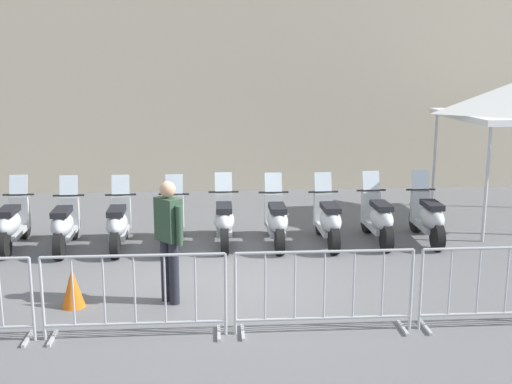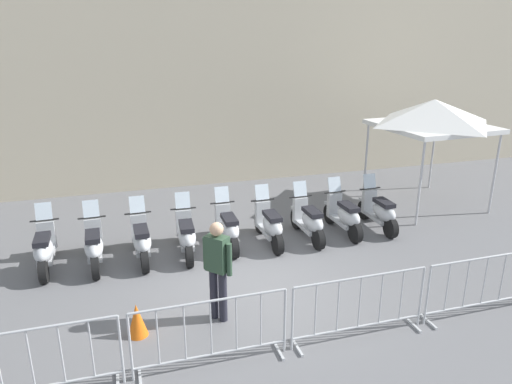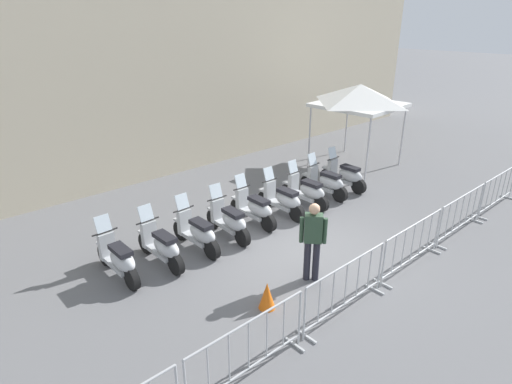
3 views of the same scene
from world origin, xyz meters
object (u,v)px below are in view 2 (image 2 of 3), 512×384
Objects in this scene: motorcycle_1 at (94,246)px; motorcycle_5 at (270,225)px; motorcycle_3 at (186,236)px; canopy_tent at (433,114)px; officer_near_row_end at (218,266)px; motorcycle_0 at (45,249)px; motorcycle_2 at (141,241)px; barrier_segment_4 at (484,285)px; motorcycle_7 at (344,216)px; barrier_segment_1 at (31,365)px; barrier_segment_3 at (359,307)px; motorcycle_4 at (228,228)px; motorcycle_8 at (379,212)px; motorcycle_6 at (309,221)px; barrier_segment_2 at (211,334)px; traffic_cone at (137,320)px.

motorcycle_5 is (3.74, -0.24, 0.00)m from motorcycle_1.
canopy_tent is at bearing 6.87° from motorcycle_3.
motorcycle_0 is at bearing 133.65° from officer_near_row_end.
officer_near_row_end is (0.89, -2.63, 0.53)m from motorcycle_2.
motorcycle_1 and motorcycle_3 have the same top height.
motorcycle_2 is 1.00× the size of motorcycle_5.
canopy_tent reaches higher than motorcycle_5.
motorcycle_2 is 0.77× the size of barrier_segment_4.
barrier_segment_1 is at bearing -153.02° from motorcycle_7.
motorcycle_2 is at bearing -174.48° from canopy_tent.
motorcycle_7 is at bearing -3.21° from motorcycle_1.
motorcycle_3 and motorcycle_7 have the same top height.
officer_near_row_end reaches higher than motorcycle_5.
motorcycle_5 and motorcycle_7 have the same top height.
officer_near_row_end is at bearing 146.51° from barrier_segment_3.
motorcycle_4 is 1.00× the size of motorcycle_8.
motorcycle_4 is at bearing -172.66° from canopy_tent.
motorcycle_6 is 0.77× the size of barrier_segment_1.
motorcycle_4 is at bearing 170.22° from motorcycle_5.
barrier_segment_3 is at bearing -104.79° from motorcycle_6.
motorcycle_0 is 2.81m from motorcycle_3.
officer_near_row_end is (2.75, 0.94, 0.45)m from barrier_segment_1.
barrier_segment_3 is (3.72, -3.95, 0.07)m from motorcycle_1.
motorcycle_0 is 0.95m from motorcycle_1.
motorcycle_3 is at bearing 177.14° from motorcycle_8.
barrier_segment_1 is 1.00× the size of barrier_segment_2.
motorcycle_7 is (1.88, -0.07, 0.00)m from motorcycle_5.
motorcycle_6 is 3.75m from barrier_segment_3.
motorcycle_6 is (0.93, -0.09, 0.00)m from motorcycle_5.
traffic_cone is at bearing -99.45° from motorcycle_2.
motorcycle_1 is 1.00× the size of motorcycle_6.
barrier_segment_4 is (0.42, -3.79, 0.07)m from motorcycle_7.
motorcycle_3 is at bearing 115.99° from barrier_segment_3.
motorcycle_1 is at bearing 175.53° from motorcycle_3.
motorcycle_6 is (5.60, -0.52, 0.00)m from motorcycle_0.
motorcycle_1 is 3.30m from officer_near_row_end.
barrier_segment_1 is at bearing -161.04° from officer_near_row_end.
traffic_cone is (-1.36, -2.55, -0.18)m from motorcycle_3.
officer_near_row_end reaches higher than barrier_segment_3.
traffic_cone is at bearing -131.52° from motorcycle_4.
barrier_segment_1 is (-4.66, -3.40, 0.07)m from motorcycle_5.
officer_near_row_end is at bearing -71.27° from motorcycle_2.
officer_near_row_end is (-4.21, 1.41, 0.45)m from barrier_segment_4.
motorcycle_0 is 0.77× the size of barrier_segment_4.
motorcycle_5 is 4.26m from barrier_segment_2.
canopy_tent reaches higher than motorcycle_2.
barrier_segment_1 is at bearing -104.18° from motorcycle_1.
canopy_tent is (5.01, 0.93, 2.06)m from motorcycle_5.
canopy_tent reaches higher than barrier_segment_3.
motorcycle_8 is 0.59× the size of canopy_tent.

